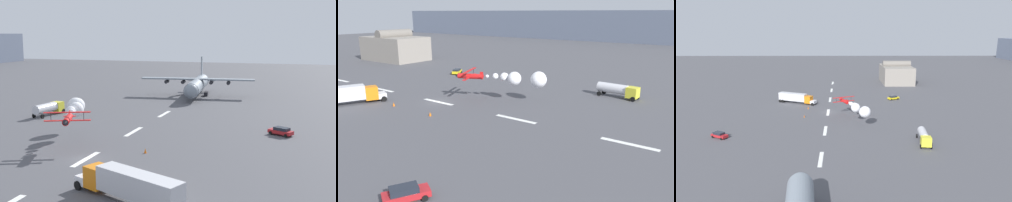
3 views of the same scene
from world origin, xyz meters
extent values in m
plane|color=#4C4C51|center=(0.00, 0.00, 0.00)|extent=(440.00, 440.00, 0.00)
cube|color=white|center=(0.00, 0.00, 0.01)|extent=(8.00, 0.90, 0.01)
cube|color=white|center=(19.00, 0.00, 0.01)|extent=(8.00, 0.90, 0.01)
cube|color=white|center=(38.00, 0.00, 0.01)|extent=(8.00, 0.90, 0.01)
cylinder|color=gray|center=(68.78, -0.51, 3.29)|extent=(27.77, 7.29, 4.18)
sphere|color=gray|center=(55.13, -2.08, 3.29)|extent=(3.97, 3.97, 3.97)
cube|color=gray|center=(68.78, -0.51, 5.17)|extent=(7.04, 33.93, 0.40)
cylinder|color=black|center=(67.32, 8.67, 4.27)|extent=(2.51, 1.37, 1.10)
cylinder|color=black|center=(67.90, 3.64, 4.27)|extent=(2.51, 1.37, 1.10)
cylinder|color=black|center=(68.86, -4.75, 4.27)|extent=(2.51, 1.37, 1.10)
cylinder|color=black|center=(69.44, -9.79, 4.27)|extent=(2.51, 1.37, 1.10)
cube|color=gray|center=(80.24, 0.81, 8.38)|extent=(2.82, 0.62, 6.00)
cube|color=gray|center=(80.24, 0.81, 3.59)|extent=(3.01, 9.17, 0.24)
cube|color=black|center=(70.06, -2.97, 0.60)|extent=(3.29, 1.36, 1.20)
cube|color=black|center=(69.47, 2.18, 0.60)|extent=(3.29, 1.36, 1.20)
cylinder|color=red|center=(4.16, 5.33, 4.95)|extent=(5.30, 3.07, 1.07)
cube|color=red|center=(3.97, 5.25, 4.80)|extent=(3.45, 7.02, 0.12)
cube|color=red|center=(3.97, 5.25, 6.14)|extent=(3.45, 7.02, 0.12)
cylinder|color=black|center=(4.99, 2.88, 5.47)|extent=(0.08, 0.08, 1.33)
cylinder|color=black|center=(2.96, 7.63, 5.47)|extent=(0.08, 0.08, 1.33)
cube|color=red|center=(6.35, 6.27, 5.40)|extent=(0.68, 0.37, 1.10)
cube|color=red|center=(6.35, 6.27, 5.00)|extent=(1.34, 2.07, 0.08)
cone|color=black|center=(1.40, 4.15, 4.95)|extent=(1.00, 1.11, 0.91)
sphere|color=white|center=(7.19, 7.03, 5.01)|extent=(0.70, 0.70, 0.70)
sphere|color=white|center=(8.94, 7.49, 5.16)|extent=(1.23, 1.23, 1.23)
sphere|color=white|center=(10.51, 8.48, 5.03)|extent=(1.74, 1.74, 1.74)
sphere|color=white|center=(12.35, 8.68, 4.88)|extent=(2.04, 2.04, 2.04)
sphere|color=white|center=(12.78, 8.70, 4.92)|extent=(2.73, 2.73, 2.73)
sphere|color=white|center=(16.91, 11.11, 4.77)|extent=(3.26, 3.26, 3.26)
sphere|color=white|center=(17.06, 10.95, 4.81)|extent=(3.07, 3.07, 3.07)
cube|color=silver|center=(-10.49, -5.86, 1.10)|extent=(2.93, 2.45, 1.10)
cube|color=orange|center=(-11.28, -7.70, 1.85)|extent=(3.24, 3.19, 2.60)
cube|color=silver|center=(-13.95, -13.95, 2.30)|extent=(6.69, 11.28, 2.80)
cylinder|color=black|center=(-11.57, -5.18, 0.55)|extent=(0.75, 1.15, 1.10)
cylinder|color=black|center=(-9.27, -6.17, 0.55)|extent=(0.75, 1.15, 1.10)
cube|color=yellow|center=(31.65, 24.50, 1.60)|extent=(2.44, 2.62, 2.20)
cylinder|color=silver|center=(27.33, 24.95, 1.85)|extent=(6.68, 2.77, 2.10)
cylinder|color=black|center=(32.38, 25.63, 0.50)|extent=(1.03, 0.42, 1.00)
cylinder|color=black|center=(25.03, 26.41, 0.50)|extent=(1.03, 0.42, 1.00)
cylinder|color=black|center=(32.12, 23.24, 0.50)|extent=(1.03, 0.42, 1.00)
cylinder|color=black|center=(24.77, 24.02, 0.50)|extent=(1.03, 0.42, 1.00)
cube|color=#B21E23|center=(24.47, -27.04, 0.65)|extent=(3.71, 4.79, 0.65)
cube|color=#1E232D|center=(24.38, -27.22, 1.25)|extent=(2.73, 3.15, 0.55)
cylinder|color=black|center=(24.42, -25.24, 0.32)|extent=(0.50, 0.67, 0.64)
cylinder|color=black|center=(22.94, -27.99, 0.32)|extent=(0.50, 0.67, 0.64)
cylinder|color=black|center=(26.01, -26.09, 0.32)|extent=(0.50, 0.67, 0.64)
cylinder|color=black|center=(24.52, -28.85, 0.32)|extent=(0.50, 0.67, 0.64)
cone|color=orange|center=(-4.77, -7.17, 0.38)|extent=(0.44, 0.44, 0.75)
cone|color=orange|center=(5.77, -7.35, 0.38)|extent=(0.44, 0.44, 0.75)
camera|label=1|loc=(-54.73, -30.14, 18.53)|focal=45.37mm
camera|label=2|loc=(48.73, -44.38, 17.67)|focal=35.13mm
camera|label=3|loc=(99.44, 4.49, 27.55)|focal=32.67mm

